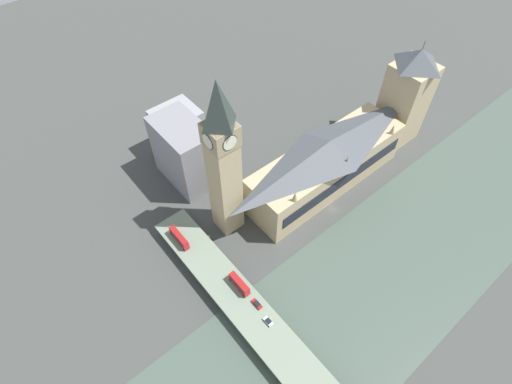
{
  "coord_description": "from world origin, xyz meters",
  "views": [
    {
      "loc": [
        -61.66,
        97.66,
        147.39
      ],
      "look_at": [
        18.53,
        30.79,
        19.37
      ],
      "focal_mm": 28.0,
      "sensor_mm": 36.0,
      "label": 1
    }
  ],
  "objects_px": {
    "double_decker_bus_mid": "(239,284)",
    "car_northbound_tail": "(268,321)",
    "parliament_hall": "(327,163)",
    "victoria_tower": "(406,96)",
    "car_southbound_mid": "(257,304)",
    "double_decker_bus_lead": "(179,237)",
    "road_bridge": "(289,359)",
    "clock_tower": "(223,161)"
  },
  "relations": [
    {
      "from": "double_decker_bus_lead",
      "to": "road_bridge",
      "type": "bearing_deg",
      "value": -177.35
    },
    {
      "from": "clock_tower",
      "to": "car_northbound_tail",
      "type": "bearing_deg",
      "value": 159.5
    },
    {
      "from": "victoria_tower",
      "to": "double_decker_bus_mid",
      "type": "height_order",
      "value": "victoria_tower"
    },
    {
      "from": "car_northbound_tail",
      "to": "double_decker_bus_mid",
      "type": "bearing_deg",
      "value": -1.97
    },
    {
      "from": "victoria_tower",
      "to": "double_decker_bus_lead",
      "type": "height_order",
      "value": "victoria_tower"
    },
    {
      "from": "double_decker_bus_lead",
      "to": "car_southbound_mid",
      "type": "relative_size",
      "value": 2.56
    },
    {
      "from": "parliament_hall",
      "to": "double_decker_bus_lead",
      "type": "relative_size",
      "value": 7.02
    },
    {
      "from": "double_decker_bus_lead",
      "to": "victoria_tower",
      "type": "bearing_deg",
      "value": -95.74
    },
    {
      "from": "parliament_hall",
      "to": "victoria_tower",
      "type": "distance_m",
      "value": 54.98
    },
    {
      "from": "double_decker_bus_lead",
      "to": "car_southbound_mid",
      "type": "bearing_deg",
      "value": -170.84
    },
    {
      "from": "car_northbound_tail",
      "to": "clock_tower",
      "type": "bearing_deg",
      "value": -20.5
    },
    {
      "from": "parliament_hall",
      "to": "double_decker_bus_lead",
      "type": "xyz_separation_m",
      "value": [
        12.79,
        72.89,
        -5.5
      ]
    },
    {
      "from": "double_decker_bus_mid",
      "to": "victoria_tower",
      "type": "bearing_deg",
      "value": -80.86
    },
    {
      "from": "car_northbound_tail",
      "to": "car_southbound_mid",
      "type": "relative_size",
      "value": 0.88
    },
    {
      "from": "car_southbound_mid",
      "to": "double_decker_bus_mid",
      "type": "bearing_deg",
      "value": 3.02
    },
    {
      "from": "clock_tower",
      "to": "victoria_tower",
      "type": "relative_size",
      "value": 1.39
    },
    {
      "from": "clock_tower",
      "to": "car_southbound_mid",
      "type": "relative_size",
      "value": 16.76
    },
    {
      "from": "victoria_tower",
      "to": "double_decker_bus_mid",
      "type": "relative_size",
      "value": 5.35
    },
    {
      "from": "victoria_tower",
      "to": "car_northbound_tail",
      "type": "distance_m",
      "value": 127.91
    },
    {
      "from": "double_decker_bus_lead",
      "to": "clock_tower",
      "type": "bearing_deg",
      "value": -95.77
    },
    {
      "from": "victoria_tower",
      "to": "car_southbound_mid",
      "type": "distance_m",
      "value": 124.85
    },
    {
      "from": "double_decker_bus_mid",
      "to": "car_northbound_tail",
      "type": "height_order",
      "value": "double_decker_bus_mid"
    },
    {
      "from": "clock_tower",
      "to": "car_northbound_tail",
      "type": "xyz_separation_m",
      "value": [
        -47.2,
        17.65,
        -33.71
      ]
    },
    {
      "from": "double_decker_bus_mid",
      "to": "parliament_hall",
      "type": "bearing_deg",
      "value": -73.83
    },
    {
      "from": "parliament_hall",
      "to": "car_northbound_tail",
      "type": "xyz_separation_m",
      "value": [
        -36.77,
        67.25,
        -7.46
      ]
    },
    {
      "from": "parliament_hall",
      "to": "road_bridge",
      "type": "distance_m",
      "value": 86.88
    },
    {
      "from": "road_bridge",
      "to": "victoria_tower",
      "type": "bearing_deg",
      "value": -67.69
    },
    {
      "from": "road_bridge",
      "to": "car_southbound_mid",
      "type": "bearing_deg",
      "value": -10.04
    },
    {
      "from": "road_bridge",
      "to": "double_decker_bus_lead",
      "type": "relative_size",
      "value": 13.28
    },
    {
      "from": "road_bridge",
      "to": "double_decker_bus_lead",
      "type": "height_order",
      "value": "double_decker_bus_lead"
    },
    {
      "from": "double_decker_bus_mid",
      "to": "car_northbound_tail",
      "type": "distance_m",
      "value": 17.55
    },
    {
      "from": "victoria_tower",
      "to": "road_bridge",
      "type": "bearing_deg",
      "value": 112.31
    },
    {
      "from": "victoria_tower",
      "to": "car_northbound_tail",
      "type": "relative_size",
      "value": 13.78
    },
    {
      "from": "clock_tower",
      "to": "car_southbound_mid",
      "type": "xyz_separation_m",
      "value": [
        -39.56,
        16.53,
        -33.71
      ]
    },
    {
      "from": "victoria_tower",
      "to": "road_bridge",
      "type": "distance_m",
      "value": 135.32
    },
    {
      "from": "car_northbound_tail",
      "to": "car_southbound_mid",
      "type": "height_order",
      "value": "car_southbound_mid"
    },
    {
      "from": "parliament_hall",
      "to": "clock_tower",
      "type": "relative_size",
      "value": 1.07
    },
    {
      "from": "victoria_tower",
      "to": "double_decker_bus_mid",
      "type": "distance_m",
      "value": 123.16
    },
    {
      "from": "victoria_tower",
      "to": "road_bridge",
      "type": "height_order",
      "value": "victoria_tower"
    },
    {
      "from": "double_decker_bus_mid",
      "to": "car_southbound_mid",
      "type": "bearing_deg",
      "value": -176.98
    },
    {
      "from": "double_decker_bus_lead",
      "to": "parliament_hall",
      "type": "bearing_deg",
      "value": -99.95
    },
    {
      "from": "clock_tower",
      "to": "victoria_tower",
      "type": "xyz_separation_m",
      "value": [
        -10.38,
        -103.39,
        -14.88
      ]
    }
  ]
}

